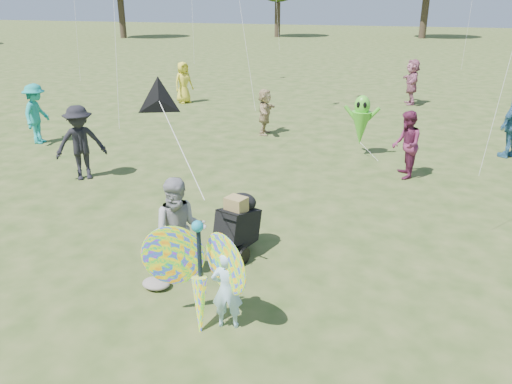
{
  "coord_description": "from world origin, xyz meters",
  "views": [
    {
      "loc": [
        2.3,
        -6.21,
        4.27
      ],
      "look_at": [
        -0.2,
        1.5,
        1.1
      ],
      "focal_mm": 35.0,
      "sensor_mm": 36.0,
      "label": 1
    }
  ],
  "objects_px": {
    "child_girl": "(227,290)",
    "jogging_stroller": "(238,221)",
    "crowd_j": "(412,82)",
    "alien_kite": "(361,122)",
    "crowd_e": "(406,145)",
    "butterfly_kite": "(199,274)",
    "crowd_g": "(183,83)",
    "crowd_b": "(80,143)",
    "adult_man": "(180,231)",
    "crowd_d": "(265,112)",
    "crowd_i": "(37,114)"
  },
  "relations": [
    {
      "from": "crowd_e",
      "to": "jogging_stroller",
      "type": "xyz_separation_m",
      "value": [
        -2.62,
        -5.06,
        -0.24
      ]
    },
    {
      "from": "crowd_j",
      "to": "alien_kite",
      "type": "height_order",
      "value": "crowd_j"
    },
    {
      "from": "adult_man",
      "to": "alien_kite",
      "type": "xyz_separation_m",
      "value": [
        1.85,
        7.8,
        0.1
      ]
    },
    {
      "from": "crowd_b",
      "to": "crowd_i",
      "type": "relative_size",
      "value": 1.01
    },
    {
      "from": "crowd_d",
      "to": "crowd_g",
      "type": "bearing_deg",
      "value": 45.07
    },
    {
      "from": "crowd_j",
      "to": "adult_man",
      "type": "bearing_deg",
      "value": -20.02
    },
    {
      "from": "crowd_b",
      "to": "jogging_stroller",
      "type": "distance_m",
      "value": 5.6
    },
    {
      "from": "crowd_b",
      "to": "crowd_j",
      "type": "xyz_separation_m",
      "value": [
        7.47,
        12.37,
        0.01
      ]
    },
    {
      "from": "alien_kite",
      "to": "crowd_j",
      "type": "bearing_deg",
      "value": 82.06
    },
    {
      "from": "crowd_i",
      "to": "child_girl",
      "type": "bearing_deg",
      "value": -141.2
    },
    {
      "from": "adult_man",
      "to": "butterfly_kite",
      "type": "xyz_separation_m",
      "value": [
        0.76,
        -0.98,
        -0.08
      ]
    },
    {
      "from": "child_girl",
      "to": "crowd_e",
      "type": "xyz_separation_m",
      "value": [
        2.03,
        7.15,
        0.27
      ]
    },
    {
      "from": "crowd_i",
      "to": "alien_kite",
      "type": "height_order",
      "value": "crowd_i"
    },
    {
      "from": "crowd_e",
      "to": "butterfly_kite",
      "type": "relative_size",
      "value": 0.96
    },
    {
      "from": "crowd_d",
      "to": "alien_kite",
      "type": "relative_size",
      "value": 0.86
    },
    {
      "from": "crowd_e",
      "to": "crowd_i",
      "type": "height_order",
      "value": "crowd_i"
    },
    {
      "from": "crowd_g",
      "to": "crowd_e",
      "type": "bearing_deg",
      "value": -94.93
    },
    {
      "from": "jogging_stroller",
      "to": "alien_kite",
      "type": "bearing_deg",
      "value": 95.8
    },
    {
      "from": "adult_man",
      "to": "crowd_d",
      "type": "height_order",
      "value": "adult_man"
    },
    {
      "from": "adult_man",
      "to": "crowd_e",
      "type": "relative_size",
      "value": 1.02
    },
    {
      "from": "crowd_e",
      "to": "crowd_i",
      "type": "xyz_separation_m",
      "value": [
        -10.99,
        -0.19,
        0.07
      ]
    },
    {
      "from": "crowd_e",
      "to": "alien_kite",
      "type": "bearing_deg",
      "value": -150.84
    },
    {
      "from": "crowd_e",
      "to": "child_girl",
      "type": "bearing_deg",
      "value": -26.68
    },
    {
      "from": "crowd_g",
      "to": "crowd_j",
      "type": "height_order",
      "value": "crowd_j"
    },
    {
      "from": "crowd_b",
      "to": "adult_man",
      "type": "bearing_deg",
      "value": -78.09
    },
    {
      "from": "butterfly_kite",
      "to": "crowd_d",
      "type": "bearing_deg",
      "value": 102.19
    },
    {
      "from": "crowd_e",
      "to": "jogging_stroller",
      "type": "height_order",
      "value": "crowd_e"
    },
    {
      "from": "child_girl",
      "to": "jogging_stroller",
      "type": "bearing_deg",
      "value": -88.07
    },
    {
      "from": "child_girl",
      "to": "crowd_i",
      "type": "distance_m",
      "value": 11.36
    },
    {
      "from": "crowd_d",
      "to": "butterfly_kite",
      "type": "relative_size",
      "value": 0.85
    },
    {
      "from": "crowd_i",
      "to": "alien_kite",
      "type": "distance_m",
      "value": 9.84
    },
    {
      "from": "adult_man",
      "to": "crowd_d",
      "type": "relative_size",
      "value": 1.15
    },
    {
      "from": "adult_man",
      "to": "crowd_g",
      "type": "xyz_separation_m",
      "value": [
        -6.32,
        13.27,
        0.0
      ]
    },
    {
      "from": "adult_man",
      "to": "butterfly_kite",
      "type": "relative_size",
      "value": 0.98
    },
    {
      "from": "alien_kite",
      "to": "crowd_d",
      "type": "bearing_deg",
      "value": 156.12
    },
    {
      "from": "crowd_b",
      "to": "crowd_j",
      "type": "bearing_deg",
      "value": 19.85
    },
    {
      "from": "adult_man",
      "to": "crowd_j",
      "type": "bearing_deg",
      "value": 53.74
    },
    {
      "from": "adult_man",
      "to": "crowd_g",
      "type": "distance_m",
      "value": 14.7
    },
    {
      "from": "crowd_g",
      "to": "crowd_i",
      "type": "relative_size",
      "value": 0.94
    },
    {
      "from": "alien_kite",
      "to": "crowd_b",
      "type": "bearing_deg",
      "value": -146.64
    },
    {
      "from": "butterfly_kite",
      "to": "crowd_g",
      "type": "bearing_deg",
      "value": 116.45
    },
    {
      "from": "crowd_e",
      "to": "jogging_stroller",
      "type": "bearing_deg",
      "value": -38.2
    },
    {
      "from": "child_girl",
      "to": "jogging_stroller",
      "type": "relative_size",
      "value": 1.03
    },
    {
      "from": "crowd_d",
      "to": "crowd_j",
      "type": "bearing_deg",
      "value": -38.87
    },
    {
      "from": "crowd_i",
      "to": "crowd_b",
      "type": "bearing_deg",
      "value": -139.1
    },
    {
      "from": "child_girl",
      "to": "crowd_e",
      "type": "bearing_deg",
      "value": -119.68
    },
    {
      "from": "adult_man",
      "to": "jogging_stroller",
      "type": "bearing_deg",
      "value": 39.37
    },
    {
      "from": "crowd_b",
      "to": "butterfly_kite",
      "type": "height_order",
      "value": "crowd_b"
    },
    {
      "from": "crowd_e",
      "to": "crowd_i",
      "type": "relative_size",
      "value": 0.92
    },
    {
      "from": "child_girl",
      "to": "crowd_d",
      "type": "height_order",
      "value": "crowd_d"
    }
  ]
}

